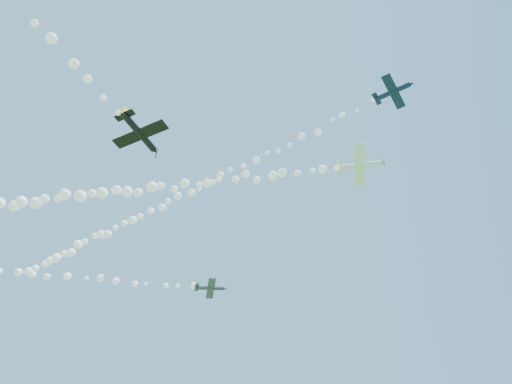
% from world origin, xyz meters
% --- Properties ---
extents(plane_white, '(7.57, 7.72, 2.23)m').
position_xyz_m(plane_white, '(22.52, -7.02, 48.42)').
color(plane_white, white).
extents(smoke_trail_white, '(75.82, 6.30, 3.13)m').
position_xyz_m(smoke_trail_white, '(-17.62, -8.98, 48.11)').
color(smoke_trail_white, white).
extents(plane_navy, '(6.02, 6.39, 2.24)m').
position_xyz_m(plane_navy, '(28.35, -15.51, 53.99)').
color(plane_navy, '#0C1937').
extents(smoke_trail_navy, '(78.53, 33.98, 2.47)m').
position_xyz_m(smoke_trail_navy, '(-12.52, 1.49, 53.80)').
color(smoke_trail_navy, white).
extents(plane_grey, '(6.13, 6.49, 1.66)m').
position_xyz_m(plane_grey, '(-5.97, 12.50, 41.44)').
color(plane_grey, '#313448').
extents(plane_black, '(6.78, 6.39, 2.14)m').
position_xyz_m(plane_black, '(-2.22, -27.71, 37.59)').
color(plane_black, black).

